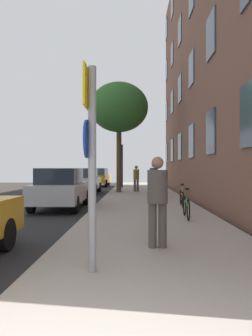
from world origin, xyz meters
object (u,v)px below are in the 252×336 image
Objects in this scene: tree_near at (119,108)px; pedestrian_2 at (136,177)px; bicycle_2 at (162,189)px; pedestrian_0 at (158,196)px; bicycle_1 at (182,198)px; car_3 at (98,177)px; car_2 at (84,180)px; pedestrian_1 at (154,178)px; traffic_light at (121,158)px; sign_post at (90,151)px; bicycle_0 at (186,206)px; car_1 at (61,188)px.

pedestrian_2 is (1.10, 0.66, -4.38)m from tree_near.
bicycle_2 is 0.98× the size of pedestrian_0.
bicycle_1 is 0.37× the size of car_3.
pedestrian_1 is at bearing -48.09° from car_2.
traffic_light is 4.18m from car_3.
traffic_light is 20.53m from pedestrian_0.
sign_post is 0.88× the size of traffic_light.
car_2 is 0.93× the size of car_3.
bicycle_2 is 11.61m from pedestrian_0.
bicycle_1 is (2.84, -7.92, -4.99)m from tree_near.
pedestrian_1 is 0.43× the size of car_2.
car_1 is (-4.49, 3.18, 0.36)m from bicycle_0.
tree_near is 1.68× the size of car_2.
pedestrian_2 reaches higher than car_3.
car_2 is at bearing 112.76° from bicycle_0.
pedestrian_0 is 10.58m from pedestrian_1.
pedestrian_1 reaches higher than car_2.
pedestrian_0 is 23.91m from car_3.
car_2 is at bearing -176.41° from pedestrian_2.
sign_post is 21.95m from traffic_light.
traffic_light is 1.97× the size of pedestrian_0.
bicycle_0 is (2.63, -16.65, -1.98)m from traffic_light.
car_1 is at bearing 144.67° from bicycle_0.
bicycle_1 is 17.46m from car_3.
pedestrian_1 is 0.40× the size of car_3.
tree_near is at bearing 91.08° from sign_post.
sign_post is 8.83m from car_1.
car_3 is at bearing 98.75° from pedestrian_0.
pedestrian_2 is 0.41× the size of car_2.
traffic_light is at bearing 91.06° from sign_post.
pedestrian_1 is at bearing -72.21° from car_3.
pedestrian_2 reaches higher than bicycle_2.
tree_near is 6.45m from bicycle_2.
car_1 is 1.07× the size of car_2.
sign_post reaches higher than pedestrian_1.
pedestrian_0 is 0.39× the size of car_1.
pedestrian_1 is (-0.89, 3.63, 0.67)m from bicycle_1.
bicycle_1 is 0.40× the size of car_2.
sign_post is 8.93m from bicycle_1.
pedestrian_1 is at bearing -65.59° from tree_near.
car_1 is (-4.80, 0.03, 0.37)m from bicycle_1.
bicycle_2 is 1.28m from pedestrian_1.
pedestrian_0 is (-1.07, -11.54, 0.61)m from bicycle_2.
bicycle_2 is at bearing 45.95° from car_1.
bicycle_1 is 0.93× the size of pedestrian_1.
pedestrian_0 is (1.09, 1.51, -0.78)m from sign_post.
bicycle_1 is 0.96× the size of pedestrian_0.
car_2 is at bearing 98.84° from sign_post.
bicycle_0 is 0.37× the size of car_1.
pedestrian_0 is 15.75m from car_2.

